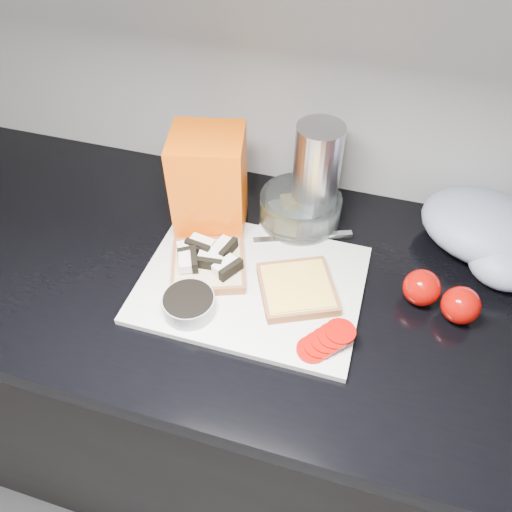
% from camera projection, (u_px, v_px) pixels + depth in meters
% --- Properties ---
extents(base_cabinet, '(3.50, 0.60, 0.86)m').
position_uv_depth(base_cabinet, '(313.00, 411.00, 1.25)').
color(base_cabinet, black).
rests_on(base_cabinet, ground).
extents(countertop, '(3.50, 0.64, 0.04)m').
position_uv_depth(countertop, '(333.00, 298.00, 0.93)').
color(countertop, black).
rests_on(countertop, base_cabinet).
extents(cutting_board, '(0.40, 0.30, 0.01)m').
position_uv_depth(cutting_board, '(251.00, 284.00, 0.92)').
color(cutting_board, silver).
rests_on(cutting_board, countertop).
extents(bread_left, '(0.18, 0.18, 0.04)m').
position_uv_depth(bread_left, '(208.00, 263.00, 0.93)').
color(bread_left, beige).
rests_on(bread_left, cutting_board).
extents(bread_right, '(0.18, 0.18, 0.02)m').
position_uv_depth(bread_right, '(297.00, 289.00, 0.89)').
color(bread_right, beige).
rests_on(bread_right, cutting_board).
extents(tomato_slices, '(0.10, 0.10, 0.02)m').
position_uv_depth(tomato_slices, '(326.00, 341.00, 0.81)').
color(tomato_slices, '#A70903').
rests_on(tomato_slices, cutting_board).
extents(knife, '(0.19, 0.08, 0.01)m').
position_uv_depth(knife, '(315.00, 236.00, 0.99)').
color(knife, '#B5B6BA').
rests_on(knife, cutting_board).
extents(seed_tub, '(0.09, 0.09, 0.05)m').
position_uv_depth(seed_tub, '(189.00, 305.00, 0.86)').
color(seed_tub, '#999D9E').
rests_on(seed_tub, countertop).
extents(tub_lid, '(0.11, 0.11, 0.01)m').
position_uv_depth(tub_lid, '(283.00, 234.00, 1.01)').
color(tub_lid, silver).
rests_on(tub_lid, countertop).
extents(glass_bowl, '(0.17, 0.17, 0.07)m').
position_uv_depth(glass_bowl, '(300.00, 210.00, 1.02)').
color(glass_bowl, silver).
rests_on(glass_bowl, countertop).
extents(bread_bag, '(0.16, 0.15, 0.21)m').
position_uv_depth(bread_bag, '(210.00, 184.00, 0.96)').
color(bread_bag, '#F95704').
rests_on(bread_bag, countertop).
extents(steel_canister, '(0.09, 0.09, 0.22)m').
position_uv_depth(steel_canister, '(316.00, 176.00, 0.97)').
color(steel_canister, silver).
rests_on(steel_canister, countertop).
extents(grocery_bag, '(0.29, 0.28, 0.11)m').
position_uv_depth(grocery_bag, '(487.00, 232.00, 0.95)').
color(grocery_bag, '#ABBBD2').
rests_on(grocery_bag, countertop).
extents(whole_tomatoes, '(0.13, 0.09, 0.07)m').
position_uv_depth(whole_tomatoes, '(441.00, 296.00, 0.86)').
color(whole_tomatoes, '#A70903').
rests_on(whole_tomatoes, countertop).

